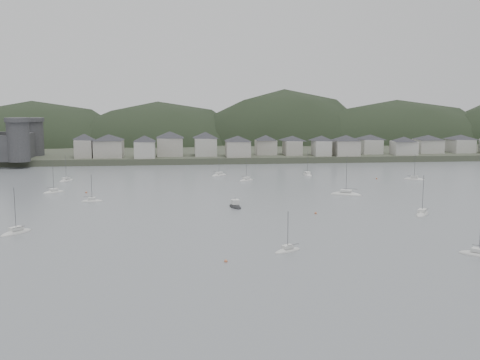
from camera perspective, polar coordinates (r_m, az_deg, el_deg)
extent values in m
plane|color=slate|center=(112.19, 4.14, -8.47)|extent=(900.00, 900.00, 0.00)
cube|color=#383D2D|center=(402.37, -3.35, 3.79)|extent=(900.00, 250.00, 3.00)
ellipsoid|color=black|center=(390.88, -19.63, 1.49)|extent=(138.98, 92.48, 81.13)
ellipsoid|color=black|center=(381.15, -8.03, 1.75)|extent=(132.08, 90.41, 79.74)
ellipsoid|color=black|center=(387.69, 4.32, 1.51)|extent=(133.88, 88.37, 101.41)
ellipsoid|color=black|center=(403.16, 15.05, 1.85)|extent=(165.81, 81.78, 82.55)
cylinder|color=#37383A|center=(281.98, -21.07, 3.54)|extent=(10.00, 10.00, 18.00)
cylinder|color=#37383A|center=(309.09, -19.74, 3.87)|extent=(10.00, 10.00, 17.00)
cube|color=#37383A|center=(295.72, -20.35, 3.18)|extent=(3.50, 30.00, 12.00)
cube|color=#A39F95|center=(292.34, -15.10, 3.02)|extent=(8.34, 12.91, 8.59)
pyramid|color=#28282D|center=(291.91, -15.14, 4.15)|extent=(15.78, 15.78, 3.01)
cube|color=#A39F95|center=(290.13, -12.84, 3.04)|extent=(13.68, 13.35, 8.36)
pyramid|color=#28282D|center=(289.70, -12.87, 4.15)|extent=(20.07, 20.07, 2.93)
cube|color=#B2B0A7|center=(283.33, -9.39, 2.98)|extent=(9.78, 10.20, 8.08)
pyramid|color=#28282D|center=(282.90, -9.41, 4.08)|extent=(14.83, 14.83, 2.83)
cube|color=#A39F95|center=(292.44, -6.92, 3.29)|extent=(12.59, 13.33, 9.09)
pyramid|color=#28282D|center=(291.99, -6.94, 4.49)|extent=(19.24, 19.24, 3.18)
cube|color=#B2B0A7|center=(291.21, -3.42, 3.29)|extent=(10.74, 12.17, 8.87)
pyramid|color=#28282D|center=(290.76, -3.43, 4.47)|extent=(17.01, 17.01, 3.10)
cube|color=#A39F95|center=(285.90, -0.22, 3.10)|extent=(11.63, 12.09, 7.69)
pyramid|color=#28282D|center=(285.49, -0.22, 4.14)|extent=(17.61, 17.61, 2.69)
cube|color=#A39F95|center=(296.42, 2.56, 3.25)|extent=(10.37, 9.35, 7.44)
pyramid|color=#28282D|center=(296.03, 2.57, 4.22)|extent=(14.65, 14.65, 2.60)
cube|color=#A39F95|center=(296.39, 5.19, 3.20)|extent=(8.24, 12.20, 7.22)
pyramid|color=#28282D|center=(296.01, 5.21, 4.14)|extent=(15.17, 15.17, 2.53)
cube|color=#B2B0A7|center=(294.34, 8.05, 3.14)|extent=(8.06, 10.91, 7.46)
pyramid|color=#28282D|center=(293.94, 8.07, 4.12)|extent=(14.08, 14.08, 2.61)
cube|color=#A39F95|center=(296.15, 10.43, 3.14)|extent=(11.73, 11.78, 7.66)
pyramid|color=#28282D|center=(295.76, 10.46, 4.14)|extent=(17.46, 17.46, 2.68)
cube|color=#B2B0A7|center=(310.32, 12.72, 3.27)|extent=(10.19, 13.02, 7.33)
pyramid|color=#28282D|center=(309.95, 12.75, 4.18)|extent=(17.23, 17.23, 2.57)
cube|color=#B2B0A7|center=(307.27, 15.89, 3.07)|extent=(11.70, 9.81, 6.88)
pyramid|color=#28282D|center=(306.92, 15.92, 3.93)|extent=(15.97, 15.97, 2.41)
cube|color=#B2B0A7|center=(321.98, 18.09, 3.20)|extent=(12.83, 12.48, 7.00)
pyramid|color=#28282D|center=(321.64, 18.13, 4.04)|extent=(18.79, 18.79, 2.45)
cube|color=#B2B0A7|center=(330.37, 20.96, 3.18)|extent=(11.07, 13.50, 6.97)
pyramid|color=#28282D|center=(330.03, 21.00, 3.99)|extent=(18.25, 18.25, 2.44)
ellipsoid|color=silver|center=(167.21, 17.56, -3.26)|extent=(7.23, 8.62, 1.72)
cube|color=silver|center=(166.99, 17.57, -2.87)|extent=(3.29, 3.56, 0.70)
cylinder|color=#3F3F42|center=(166.24, 17.64, -1.39)|extent=(0.12, 0.12, 10.77)
cylinder|color=#3F3F42|center=(166.12, 18.04, -2.76)|extent=(2.32, 3.22, 0.10)
ellipsoid|color=silver|center=(205.87, -17.92, -1.19)|extent=(7.54, 6.34, 1.51)
cube|color=silver|center=(205.71, -17.93, -0.90)|extent=(3.11, 2.88, 0.70)
cylinder|color=#3F3F42|center=(205.17, -17.98, 0.15)|extent=(0.12, 0.12, 9.42)
cylinder|color=#3F3F42|center=(206.62, -18.19, -0.72)|extent=(2.82, 2.05, 0.10)
ellipsoid|color=silver|center=(232.94, -16.79, -0.09)|extent=(5.81, 8.14, 1.57)
cube|color=silver|center=(232.79, -16.80, 0.18)|extent=(2.79, 3.23, 0.70)
cylinder|color=#3F3F42|center=(232.30, -16.84, 1.15)|extent=(0.12, 0.12, 9.82)
cylinder|color=#3F3F42|center=(231.38, -16.71, 0.27)|extent=(1.70, 3.19, 0.10)
ellipsoid|color=silver|center=(237.00, 16.84, 0.04)|extent=(8.09, 6.03, 1.57)
cube|color=silver|center=(236.85, 16.85, 0.31)|extent=(3.25, 2.85, 0.70)
cylinder|color=#3F3F42|center=(236.37, 16.89, 1.26)|extent=(0.12, 0.12, 9.83)
cylinder|color=#3F3F42|center=(235.67, 16.65, 0.41)|extent=(3.14, 1.81, 0.10)
ellipsoid|color=silver|center=(122.48, 4.73, -7.02)|extent=(6.91, 5.20, 1.35)
cube|color=silver|center=(122.23, 4.74, -6.58)|extent=(2.78, 2.45, 0.70)
cylinder|color=#3F3F42|center=(121.42, 4.76, -5.04)|extent=(0.12, 0.12, 8.41)
cylinder|color=#3F3F42|center=(121.72, 5.28, -6.39)|extent=(2.68, 1.59, 0.10)
ellipsoid|color=silver|center=(128.51, 22.55, -6.91)|extent=(7.74, 7.76, 1.66)
cube|color=silver|center=(128.23, 22.58, -6.42)|extent=(3.34, 3.35, 0.70)
cylinder|color=#3F3F42|center=(127.28, 22.68, -4.58)|extent=(0.12, 0.12, 10.37)
ellipsoid|color=silver|center=(238.69, -2.08, 0.45)|extent=(7.78, 7.09, 1.60)
cube|color=silver|center=(238.54, -2.08, 0.71)|extent=(3.28, 3.14, 0.70)
cylinder|color=#3F3F42|center=(238.05, -2.09, 1.68)|extent=(0.12, 0.12, 10.00)
cylinder|color=#3F3F42|center=(239.31, -2.36, 0.86)|extent=(2.82, 2.39, 0.10)
ellipsoid|color=silver|center=(194.45, 10.44, -1.45)|extent=(10.70, 7.59, 2.06)
cube|color=silver|center=(194.24, 10.45, -1.07)|extent=(4.25, 3.65, 0.70)
cylinder|color=#3F3F42|center=(193.48, 10.49, 0.47)|extent=(0.12, 0.12, 12.89)
cylinder|color=#3F3F42|center=(195.42, 10.85, -0.86)|extent=(4.19, 2.18, 0.10)
ellipsoid|color=silver|center=(241.25, 6.69, 0.48)|extent=(3.35, 8.34, 1.63)
cube|color=silver|center=(241.11, 6.69, 0.74)|extent=(2.05, 3.00, 0.70)
cylinder|color=#3F3F42|center=(240.61, 6.71, 1.71)|extent=(0.12, 0.12, 10.17)
cylinder|color=#3F3F42|center=(242.48, 6.65, 0.92)|extent=(0.44, 3.66, 0.10)
ellipsoid|color=silver|center=(224.16, 0.63, -0.05)|extent=(6.95, 6.18, 1.42)
cube|color=silver|center=(224.02, 0.63, 0.20)|extent=(2.91, 2.76, 0.70)
cylinder|color=#3F3F42|center=(223.55, 0.63, 1.11)|extent=(0.12, 0.12, 8.85)
cylinder|color=#3F3F42|center=(224.61, 0.35, 0.37)|extent=(2.56, 2.06, 0.10)
ellipsoid|color=silver|center=(185.03, -14.42, -2.06)|extent=(6.61, 2.23, 1.32)
cube|color=silver|center=(184.87, -14.43, -1.77)|extent=(2.33, 1.49, 0.70)
cylinder|color=#3F3F42|center=(184.34, -14.47, -0.76)|extent=(0.12, 0.12, 8.22)
cylinder|color=#3F3F42|center=(184.97, -14.80, -1.61)|extent=(2.96, 0.16, 0.10)
ellipsoid|color=silver|center=(147.64, -21.24, -4.93)|extent=(7.38, 8.66, 1.74)
cube|color=silver|center=(147.39, -21.27, -4.49)|extent=(3.34, 3.59, 0.70)
cylinder|color=#3F3F42|center=(146.53, -21.36, -2.80)|extent=(0.12, 0.12, 10.87)
cylinder|color=#3F3F42|center=(145.84, -21.06, -4.38)|extent=(2.39, 3.22, 0.10)
ellipsoid|color=black|center=(170.23, -0.48, -2.68)|extent=(4.25, 8.08, 1.69)
cube|color=silver|center=(169.96, -0.48, -2.19)|extent=(2.57, 2.69, 1.40)
cylinder|color=#3F3F42|center=(169.80, -0.48, -1.89)|extent=(0.10, 0.10, 1.20)
sphere|color=#C76C42|center=(161.93, 7.49, -3.28)|extent=(0.70, 0.70, 0.70)
sphere|color=#C76C42|center=(235.11, 13.35, 0.14)|extent=(0.70, 0.70, 0.70)
sphere|color=#C76C42|center=(114.48, -1.41, -8.03)|extent=(0.70, 0.70, 0.70)
sphere|color=#C76C42|center=(202.16, -14.96, -1.20)|extent=(0.70, 0.70, 0.70)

